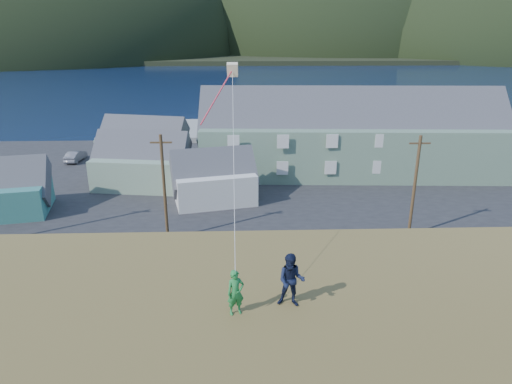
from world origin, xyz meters
TOP-DOWN VIEW (x-y plane):
  - ground at (0.00, 0.00)m, footprint 900.00×900.00m
  - grass_strip at (0.00, -2.00)m, footprint 110.00×8.00m
  - waterfront_lot at (0.00, 17.00)m, footprint 72.00×36.00m
  - wharf at (-6.00, 40.00)m, footprint 26.00×14.00m
  - far_shore at (0.00, 330.00)m, footprint 900.00×320.00m
  - far_hills at (35.59, 279.38)m, footprint 760.00×265.00m
  - lodge at (14.07, 18.44)m, footprint 33.80×11.05m
  - shed_teal at (-19.31, 7.37)m, footprint 8.78×6.86m
  - shed_palegreen_near at (-8.46, 14.64)m, footprint 10.34×7.31m
  - shed_white at (-0.79, 9.79)m, footprint 8.76×6.77m
  - shed_palegreen_far at (-10.04, 23.54)m, footprint 11.39×8.07m
  - utility_poles at (-2.89, 1.50)m, footprint 32.71×0.24m
  - parked_cars at (-7.96, 20.11)m, footprint 21.37×11.67m
  - kite_flyer_green at (1.56, -18.76)m, footprint 0.65×0.53m
  - kite_flyer_navy at (3.36, -18.36)m, footprint 1.01×0.86m
  - kite_rig at (1.38, -11.86)m, footprint 0.87×3.83m

SIDE VIEW (x-z plane):
  - ground at x=0.00m, z-range 0.00..0.00m
  - grass_strip at x=0.00m, z-range 0.00..0.10m
  - waterfront_lot at x=0.00m, z-range 0.00..0.12m
  - wharf at x=-6.00m, z-range 0.00..0.90m
  - parked_cars at x=-7.96m, z-range 0.08..1.62m
  - far_shore at x=0.00m, z-range 0.00..2.00m
  - far_hills at x=35.59m, z-range -69.50..73.50m
  - shed_teal at x=-19.31m, z-range -0.77..5.43m
  - shed_white at x=-0.79m, z-range -0.71..5.51m
  - shed_palegreen_near at x=-8.46m, z-range -0.86..6.12m
  - shed_palegreen_far at x=-10.04m, z-range -0.81..6.14m
  - utility_poles at x=-2.89m, z-range -0.28..9.24m
  - lodge at x=14.07m, z-range -1.35..10.38m
  - kite_flyer_green at x=1.56m, z-range 7.20..8.73m
  - kite_flyer_navy at x=3.36m, z-range 7.20..9.05m
  - kite_rig at x=1.38m, z-range 9.42..18.44m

